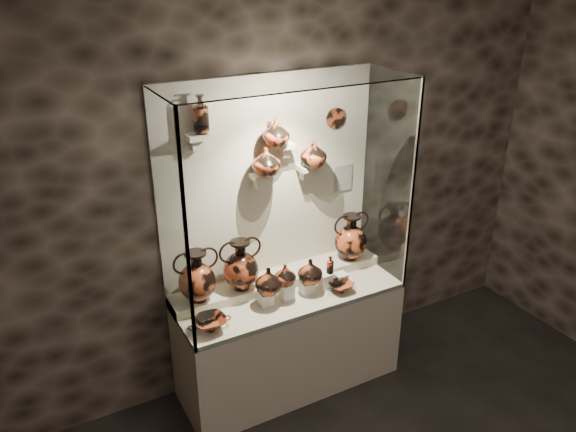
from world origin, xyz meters
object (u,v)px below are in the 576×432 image
object	(u,v)px
amphora_right	(351,237)
ovoid_vase_c	(313,154)
kylix_left	(210,323)
lekythos_tall	(201,112)
jug_c	(310,271)
amphora_left	(197,276)
ovoid_vase_b	(276,132)
lekythos_small	(330,264)
amphora_mid	(241,265)
kylix_right	(341,286)
ovoid_vase_a	(266,161)
jug_b	(285,275)
jug_a	(268,281)

from	to	relation	value
amphora_right	ovoid_vase_c	size ratio (longest dim) A/B	1.89
kylix_left	lekythos_tall	world-z (taller)	lekythos_tall
jug_c	amphora_left	bearing A→B (deg)	156.21
amphora_left	jug_c	distance (m)	0.82
amphora_left	amphora_right	xyz separation A→B (m)	(1.28, 0.00, -0.00)
ovoid_vase_b	lekythos_small	bearing A→B (deg)	-19.00
amphora_right	ovoid_vase_b	bearing A→B (deg)	-178.08
ovoid_vase_c	amphora_mid	bearing A→B (deg)	168.84
jug_c	kylix_right	bearing A→B (deg)	-32.63
lekythos_tall	ovoid_vase_b	xyz separation A→B (m)	(0.52, -0.04, -0.19)
lekythos_small	ovoid_vase_a	bearing A→B (deg)	149.77
jug_c	lekythos_tall	world-z (taller)	lekythos_tall
jug_b	ovoid_vase_c	distance (m)	0.90
amphora_mid	ovoid_vase_c	world-z (taller)	ovoid_vase_c
jug_a	ovoid_vase_c	distance (m)	0.97
ovoid_vase_a	ovoid_vase_c	bearing A→B (deg)	23.00
jug_a	amphora_left	bearing A→B (deg)	142.16
lekythos_small	jug_c	bearing A→B (deg)	-176.07
ovoid_vase_c	ovoid_vase_a	bearing A→B (deg)	164.09
amphora_right	jug_a	bearing A→B (deg)	-159.16
amphora_right	kylix_left	distance (m)	1.36
ovoid_vase_a	ovoid_vase_b	bearing A→B (deg)	26.72
lekythos_small	ovoid_vase_b	bearing A→B (deg)	142.82
amphora_left	kylix_left	bearing A→B (deg)	-89.03
jug_b	jug_c	world-z (taller)	jug_b
jug_c	ovoid_vase_a	world-z (taller)	ovoid_vase_a
ovoid_vase_c	amphora_left	bearing A→B (deg)	166.91
lekythos_small	kylix_right	size ratio (longest dim) A/B	0.68
ovoid_vase_b	ovoid_vase_c	xyz separation A→B (m)	(0.30, -0.00, -0.20)
amphora_left	jug_c	size ratio (longest dim) A/B	2.00
jug_c	lekythos_tall	xyz separation A→B (m)	(-0.66, 0.30, 1.19)
amphora_left	lekythos_tall	bearing A→B (deg)	42.37
jug_a	ovoid_vase_b	bearing A→B (deg)	38.06
kylix_left	ovoid_vase_c	distance (m)	1.40
ovoid_vase_c	amphora_right	bearing A→B (deg)	-26.22
kylix_left	ovoid_vase_a	world-z (taller)	ovoid_vase_a
amphora_right	ovoid_vase_c	bearing A→B (deg)	177.50
kylix_left	ovoid_vase_c	world-z (taller)	ovoid_vase_c
lekythos_tall	ovoid_vase_a	bearing A→B (deg)	17.85
amphora_left	ovoid_vase_c	size ratio (longest dim) A/B	1.90
kylix_right	ovoid_vase_b	world-z (taller)	ovoid_vase_b
ovoid_vase_c	lekythos_small	bearing A→B (deg)	-103.67
amphora_right	kylix_right	bearing A→B (deg)	-125.97
jug_b	lekythos_small	distance (m)	0.39
lekythos_tall	ovoid_vase_c	bearing A→B (deg)	20.86
jug_a	ovoid_vase_a	distance (m)	0.84
lekythos_tall	jug_a	bearing A→B (deg)	-19.90
jug_b	kylix_left	bearing A→B (deg)	-160.60
amphora_mid	jug_c	distance (m)	0.51
jug_b	kylix_left	size ratio (longest dim) A/B	0.59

